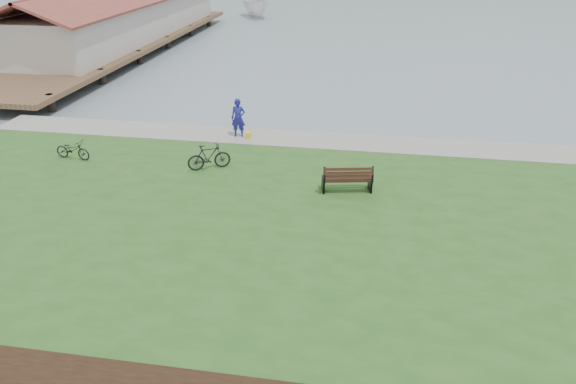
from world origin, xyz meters
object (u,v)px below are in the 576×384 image
(person, at_px, (238,115))
(bicycle_a, at_px, (73,150))
(sailboat, at_px, (256,17))
(park_bench, at_px, (347,178))

(person, distance_m, bicycle_a, 7.38)
(sailboat, bearing_deg, bicycle_a, -118.98)
(sailboat, bearing_deg, park_bench, -104.72)
(person, distance_m, sailboat, 41.20)
(bicycle_a, distance_m, sailboat, 44.16)
(park_bench, xyz_separation_m, sailboat, (-13.45, 45.39, -0.96))
(sailboat, bearing_deg, person, -109.94)
(person, xyz_separation_m, bicycle_a, (-6.32, -3.74, -0.65))
(park_bench, distance_m, bicycle_a, 11.79)
(park_bench, bearing_deg, sailboat, 95.36)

